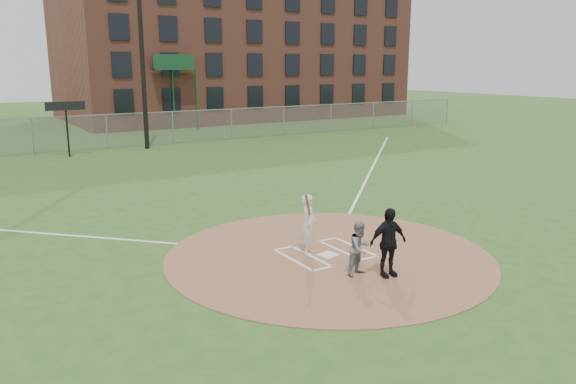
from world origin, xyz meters
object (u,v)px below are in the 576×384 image
home_plate (328,255)px  batter_at_plate (309,224)px  catcher (360,248)px  umpire (388,242)px

home_plate → batter_at_plate: batter_at_plate is taller
batter_at_plate → home_plate: bearing=-51.8°
catcher → batter_at_plate: batter_at_plate is taller
umpire → home_plate: bearing=108.3°
batter_at_plate → catcher: bearing=-84.3°
umpire → batter_at_plate: 2.38m
catcher → batter_at_plate: bearing=82.6°
catcher → umpire: (0.49, -0.41, 0.18)m
home_plate → catcher: catcher is taller
catcher → umpire: bearing=-53.2°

